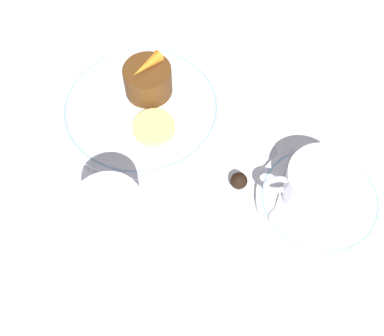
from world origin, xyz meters
TOP-DOWN VIEW (x-y plane):
  - ground_plane at (0.00, 0.00)m, footprint 3.00×3.00m
  - dinner_plate at (-0.02, -0.02)m, footprint 0.23×0.23m
  - saucer at (-0.25, 0.12)m, footprint 0.16×0.16m
  - coffee_cup at (-0.24, 0.12)m, footprint 0.12×0.09m
  - spoon at (-0.20, 0.12)m, footprint 0.05×0.11m
  - wine_glass at (0.00, 0.18)m, footprint 0.07×0.07m
  - fork at (-0.19, 0.01)m, footprint 0.04×0.18m
  - dessert_cake at (-0.03, -0.05)m, footprint 0.07×0.07m
  - carrot_garnish at (-0.03, -0.05)m, footprint 0.05×0.05m
  - pineapple_slice at (-0.04, 0.02)m, footprint 0.06×0.06m
  - chocolate_truffle at (-0.15, 0.10)m, footprint 0.02×0.02m

SIDE VIEW (x-z plane):
  - ground_plane at x=0.00m, z-range 0.00..0.00m
  - fork at x=-0.19m, z-range 0.00..0.01m
  - saucer at x=-0.25m, z-range 0.00..0.01m
  - dinner_plate at x=-0.02m, z-range 0.00..0.02m
  - chocolate_truffle at x=-0.15m, z-range 0.00..0.02m
  - spoon at x=-0.20m, z-range 0.01..0.01m
  - pineapple_slice at x=-0.04m, z-range 0.01..0.02m
  - dessert_cake at x=-0.03m, z-range 0.01..0.06m
  - coffee_cup at x=-0.24m, z-range 0.01..0.07m
  - carrot_garnish at x=-0.03m, z-range 0.06..0.07m
  - wine_glass at x=0.00m, z-range 0.02..0.15m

